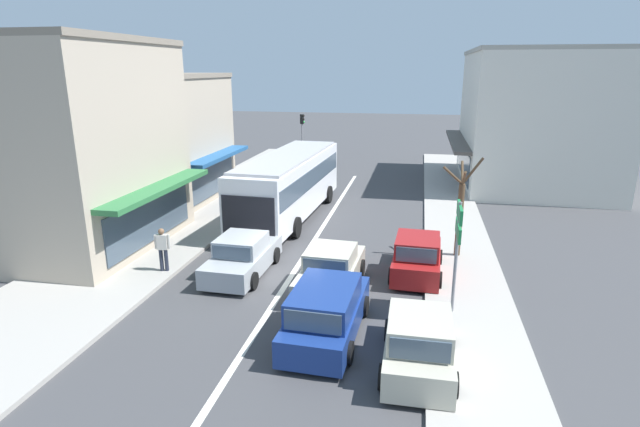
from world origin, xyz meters
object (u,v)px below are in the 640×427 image
object	(u,v)px
city_bus	(289,181)
parked_hatchback_kerb_second	(417,257)
street_tree_right	(460,212)
pedestrian_browsing_midblock	(268,171)
parked_hatchback_kerb_front	(419,343)
pedestrian_far_walker	(163,247)
directional_road_sign	(458,232)
wagon_queue_gap_filler	(326,312)
sedan_adjacent_lane_lead	(331,270)
pedestrian_with_handbag_near	(241,194)
traffic_light_downstreet	(302,133)
sedan_behind_bus_near	(243,256)

from	to	relation	value
city_bus	parked_hatchback_kerb_second	size ratio (longest dim) A/B	2.92
street_tree_right	pedestrian_browsing_midblock	world-z (taller)	street_tree_right
city_bus	parked_hatchback_kerb_front	xyz separation A→B (m)	(6.56, -12.30, -1.17)
pedestrian_far_walker	directional_road_sign	bearing A→B (deg)	-6.70
wagon_queue_gap_filler	directional_road_sign	size ratio (longest dim) A/B	1.27
city_bus	street_tree_right	size ratio (longest dim) A/B	2.67
sedan_adjacent_lane_lead	wagon_queue_gap_filler	size ratio (longest dim) A/B	0.94
parked_hatchback_kerb_second	pedestrian_browsing_midblock	distance (m)	15.61
pedestrian_with_handbag_near	parked_hatchback_kerb_second	bearing A→B (deg)	-35.43
parked_hatchback_kerb_front	traffic_light_downstreet	world-z (taller)	traffic_light_downstreet
sedan_behind_bus_near	pedestrian_far_walker	bearing A→B (deg)	-167.15
parked_hatchback_kerb_front	pedestrian_browsing_midblock	bearing A→B (deg)	117.42
parked_hatchback_kerb_second	traffic_light_downstreet	bearing A→B (deg)	115.45
sedan_behind_bus_near	pedestrian_with_handbag_near	xyz separation A→B (m)	(-2.76, 7.53, 0.40)
sedan_adjacent_lane_lead	pedestrian_browsing_midblock	world-z (taller)	pedestrian_browsing_midblock
sedan_adjacent_lane_lead	parked_hatchback_kerb_front	distance (m)	5.28
traffic_light_downstreet	wagon_queue_gap_filler	bearing A→B (deg)	-75.14
city_bus	pedestrian_browsing_midblock	distance (m)	6.88
parked_hatchback_kerb_front	sedan_behind_bus_near	bearing A→B (deg)	142.42
parked_hatchback_kerb_second	pedestrian_far_walker	distance (m)	9.29
pedestrian_with_handbag_near	pedestrian_far_walker	xyz separation A→B (m)	(-0.06, -8.17, -0.00)
sedan_adjacent_lane_lead	pedestrian_with_handbag_near	size ratio (longest dim) A/B	2.62
pedestrian_with_handbag_near	pedestrian_browsing_midblock	xyz separation A→B (m)	(-0.39, 5.97, -0.00)
pedestrian_browsing_midblock	pedestrian_far_walker	bearing A→B (deg)	-88.68
pedestrian_with_handbag_near	pedestrian_browsing_midblock	distance (m)	5.98
pedestrian_browsing_midblock	sedan_adjacent_lane_lead	bearing A→B (deg)	-65.07
sedan_behind_bus_near	directional_road_sign	xyz separation A→B (m)	(7.42, -1.85, 2.04)
traffic_light_downstreet	parked_hatchback_kerb_front	bearing A→B (deg)	-70.17
street_tree_right	parked_hatchback_kerb_front	bearing A→B (deg)	-100.14
parked_hatchback_kerb_front	traffic_light_downstreet	xyz separation A→B (m)	(-8.60, 23.84, 2.15)
parked_hatchback_kerb_front	street_tree_right	size ratio (longest dim) A/B	0.90
directional_road_sign	sedan_adjacent_lane_lead	bearing A→B (deg)	162.87
traffic_light_downstreet	pedestrian_far_walker	world-z (taller)	traffic_light_downstreet
sedan_behind_bus_near	pedestrian_browsing_midblock	bearing A→B (deg)	103.11
street_tree_right	city_bus	bearing A→B (deg)	152.54
pedestrian_browsing_midblock	pedestrian_far_walker	world-z (taller)	same
sedan_behind_bus_near	parked_hatchback_kerb_second	distance (m)	6.40
sedan_behind_bus_near	parked_hatchback_kerb_second	size ratio (longest dim) A/B	1.13
sedan_adjacent_lane_lead	sedan_behind_bus_near	xyz separation A→B (m)	(-3.41, 0.61, 0.00)
parked_hatchback_kerb_front	directional_road_sign	bearing A→B (deg)	72.07
parked_hatchback_kerb_second	street_tree_right	world-z (taller)	street_tree_right
directional_road_sign	pedestrian_with_handbag_near	bearing A→B (deg)	137.37
pedestrian_with_handbag_near	directional_road_sign	bearing A→B (deg)	-42.63
sedan_adjacent_lane_lead	parked_hatchback_kerb_front	bearing A→B (deg)	-55.23
city_bus	sedan_behind_bus_near	size ratio (longest dim) A/B	2.58
sedan_behind_bus_near	directional_road_sign	world-z (taller)	directional_road_sign
directional_road_sign	parked_hatchback_kerb_front	bearing A→B (deg)	-107.93
sedan_adjacent_lane_lead	parked_hatchback_kerb_front	size ratio (longest dim) A/B	1.15
pedestrian_far_walker	pedestrian_with_handbag_near	bearing A→B (deg)	89.59
city_bus	pedestrian_browsing_midblock	world-z (taller)	city_bus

